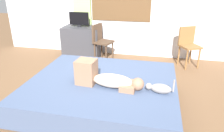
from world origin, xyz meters
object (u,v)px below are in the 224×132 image
Objects in this scene: cat at (160,88)px; desk at (82,42)px; cup at (93,24)px; chair_by_desk at (101,40)px; tv_monitor at (79,19)px; person_lying at (106,78)px; chair_spare at (188,43)px; bed at (103,94)px.

cat is 0.40× the size of desk.
cup is at bearing 39.05° from desk.
cat is at bearing -57.81° from chair_by_desk.
chair_by_desk is at bearing 122.19° from cat.
desk is at bearing 0.00° from tv_monitor.
person_lying is at bearing -63.02° from desk.
chair_by_desk is at bearing -18.61° from tv_monitor.
desk is 1.05× the size of chair_spare.
tv_monitor reaches higher than bed.
bed is at bearing -70.35° from cup.
bed is 23.73× the size of cup.
cat is at bearing -14.02° from bed.
bed is 2.40m from desk.
cup reaches higher than cat.
desk is at bearing 177.95° from chair_spare.
tv_monitor is 0.74m from chair_by_desk.
cat is at bearing -50.45° from tv_monitor.
chair_by_desk is at bearing -53.45° from cup.
cup is (-1.64, 2.54, 0.26)m from cat.
desk is (-1.88, 2.35, -0.16)m from cat.
tv_monitor is 5.29× the size of cup.
bed is 0.39m from person_lying.
bed is at bearing -124.30° from chair_spare.
tv_monitor is (-1.94, 2.35, 0.39)m from cat.
chair_spare is (2.24, -0.28, -0.28)m from cup.
person_lying is 0.72m from cat.
tv_monitor is at bearing 117.78° from bed.
chair_by_desk is (0.53, -0.20, 0.14)m from desk.
cat is at bearing -57.11° from cup.
tv_monitor is at bearing 180.00° from desk.
desk is 0.55m from tv_monitor.
bed is at bearing -74.37° from chair_by_desk.
desk is 9.92× the size of cup.
chair_spare is (2.48, -0.09, 0.14)m from desk.
person_lying is 2.63× the size of cat.
chair_spare reaches higher than cat.
chair_spare reaches higher than person_lying.
bed is 2.50× the size of chair_spare.
cat is 0.42× the size of chair_by_desk.
cat reaches higher than bed.
tv_monitor is 0.38m from cup.
person_lying is at bearing 175.48° from cat.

